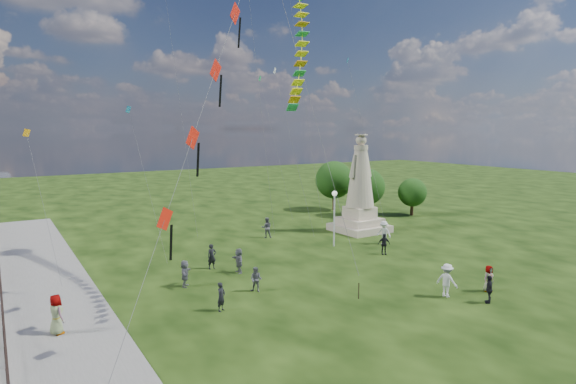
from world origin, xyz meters
TOP-DOWN VIEW (x-y plane):
  - waterfront at (-15.24, 8.99)m, footprint 200.00×200.00m
  - statue at (12.08, 16.68)m, footprint 4.45×4.45m
  - lamppost at (6.62, 13.33)m, footprint 0.41×0.41m
  - tree_row at (18.26, 24.27)m, footprint 8.87×10.89m
  - person_0 at (-6.69, 5.34)m, footprint 0.66×0.60m
  - person_1 at (-3.78, 6.99)m, footprint 0.80×0.82m
  - person_2 at (4.90, 0.69)m, footprint 0.90×1.33m
  - person_3 at (6.05, -1.18)m, footprint 0.97×0.94m
  - person_4 at (7.65, 0.01)m, footprint 0.77×0.49m
  - person_5 at (-6.94, 10.04)m, footprint 1.30×1.62m
  - person_6 at (-4.14, 12.62)m, footprint 0.62×0.41m
  - person_7 at (3.52, 18.81)m, footprint 1.01×0.84m
  - person_8 at (10.50, 11.77)m, footprint 1.02×1.38m
  - person_9 at (8.24, 9.33)m, footprint 1.05×0.81m
  - person_10 at (-14.25, 6.45)m, footprint 0.85×1.04m
  - person_11 at (-3.00, 10.86)m, footprint 0.84×1.59m
  - red_kite_train at (-7.16, 4.58)m, footprint 10.61×9.35m
  - small_kites at (3.16, 22.96)m, footprint 30.57×15.55m

SIDE VIEW (x-z plane):
  - waterfront at x=-15.24m, z-range -0.82..0.69m
  - person_1 at x=-3.78m, z-range 0.00..1.46m
  - person_0 at x=-6.69m, z-range 0.00..1.51m
  - person_3 at x=6.05m, z-range 0.00..1.53m
  - person_4 at x=7.65m, z-range 0.00..1.54m
  - person_9 at x=8.24m, z-range 0.00..1.59m
  - person_5 at x=-6.94m, z-range 0.00..1.61m
  - person_11 at x=-3.00m, z-range 0.00..1.64m
  - person_6 at x=-4.14m, z-range 0.00..1.69m
  - person_7 at x=3.52m, z-range 0.00..1.78m
  - person_10 at x=-14.25m, z-range 0.00..1.84m
  - person_2 at x=4.90m, z-range 0.00..1.88m
  - person_8 at x=10.50m, z-range 0.00..1.91m
  - tree_row at x=18.26m, z-range 0.38..6.05m
  - lamppost at x=6.62m, z-range 0.99..5.46m
  - statue at x=12.08m, z-range -1.08..7.77m
  - red_kite_train at x=-7.16m, z-range 2.20..20.98m
  - small_kites at x=3.16m, z-range -1.21..31.22m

